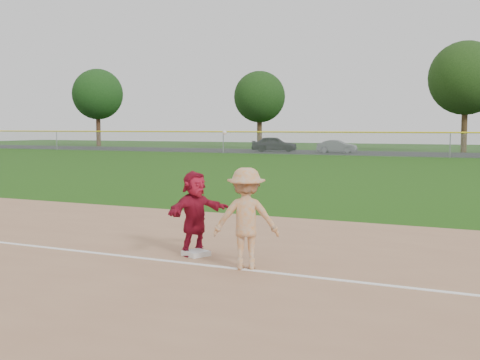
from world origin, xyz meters
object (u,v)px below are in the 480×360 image
at_px(first_base, 196,253).
at_px(base_runner, 195,213).
at_px(car_left, 274,144).
at_px(car_mid, 337,146).

relative_size(first_base, base_runner, 0.25).
xyz_separation_m(first_base, car_left, (-16.87, 45.30, 0.70)).
bearing_deg(first_base, car_left, 110.42).
bearing_deg(base_runner, car_left, 38.52).
height_order(base_runner, car_left, base_runner).
relative_size(first_base, car_left, 0.09).
bearing_deg(base_runner, first_base, -124.99).
xyz_separation_m(car_left, car_mid, (6.37, -0.06, -0.15)).
bearing_deg(base_runner, car_mid, 31.15).
height_order(base_runner, car_mid, base_runner).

